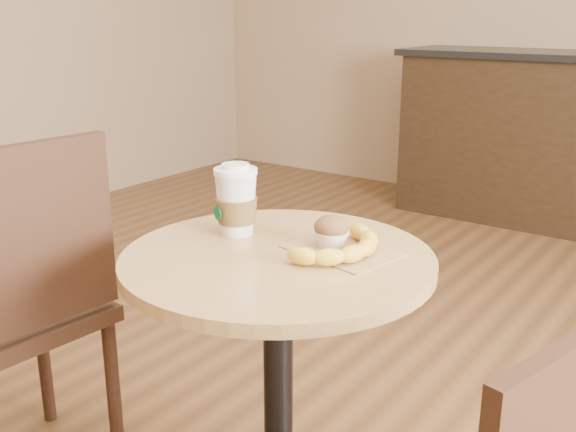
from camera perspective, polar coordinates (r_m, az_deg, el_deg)
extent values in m
cylinder|color=black|center=(1.68, -0.83, -15.33)|extent=(0.07, 0.07, 0.72)
cylinder|color=tan|center=(1.52, -0.88, -3.79)|extent=(0.71, 0.71, 0.03)
cube|color=#331D12|center=(1.97, -22.60, -7.90)|extent=(0.46, 0.46, 0.04)
cylinder|color=#331D12|center=(2.30, -20.04, -10.72)|extent=(0.04, 0.04, 0.49)
cylinder|color=#331D12|center=(2.02, -14.55, -14.22)|extent=(0.04, 0.04, 0.49)
cube|color=#331D12|center=(1.72, -20.55, -1.66)|extent=(0.06, 0.41, 0.45)
cube|color=#A0744D|center=(1.54, 4.67, -2.91)|extent=(0.27, 0.22, 0.00)
cylinder|color=white|center=(1.61, -4.47, 3.80)|extent=(0.10, 0.10, 0.01)
cylinder|color=white|center=(1.61, -4.48, 4.23)|extent=(0.07, 0.07, 0.01)
cylinder|color=#074825|center=(1.61, -5.99, 0.25)|extent=(0.03, 0.01, 0.04)
ellipsoid|color=brown|center=(1.54, 3.70, -0.90)|extent=(0.08, 0.08, 0.05)
ellipsoid|color=#FFF6CB|center=(1.54, 3.71, -0.31)|extent=(0.03, 0.03, 0.02)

